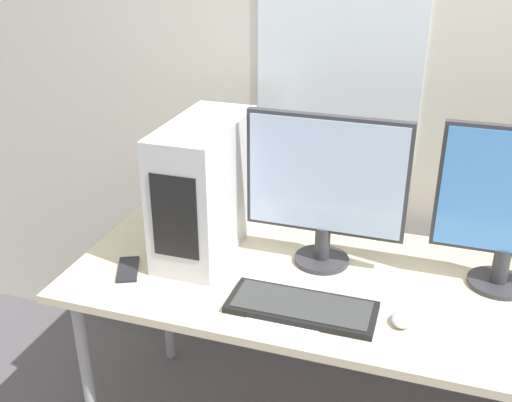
{
  "coord_description": "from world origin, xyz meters",
  "views": [
    {
      "loc": [
        -0.16,
        -1.26,
        1.81
      ],
      "look_at": [
        -0.7,
        0.39,
        0.99
      ],
      "focal_mm": 42.0,
      "sensor_mm": 36.0,
      "label": 1
    }
  ],
  "objects_px": {
    "keyboard": "(302,307)",
    "monitor_main": "(325,185)",
    "mouse": "(402,319)",
    "cell_phone": "(128,269)",
    "pc_tower": "(205,187)"
  },
  "relations": [
    {
      "from": "keyboard",
      "to": "monitor_main",
      "type": "bearing_deg",
      "value": 90.9
    },
    {
      "from": "monitor_main",
      "to": "mouse",
      "type": "bearing_deg",
      "value": -42.27
    },
    {
      "from": "monitor_main",
      "to": "keyboard",
      "type": "xyz_separation_m",
      "value": [
        0.0,
        -0.29,
        -0.27
      ]
    },
    {
      "from": "mouse",
      "to": "cell_phone",
      "type": "xyz_separation_m",
      "value": [
        -0.89,
        0.01,
        -0.01
      ]
    },
    {
      "from": "pc_tower",
      "to": "cell_phone",
      "type": "xyz_separation_m",
      "value": [
        -0.19,
        -0.23,
        -0.23
      ]
    },
    {
      "from": "pc_tower",
      "to": "keyboard",
      "type": "distance_m",
      "value": 0.54
    },
    {
      "from": "monitor_main",
      "to": "cell_phone",
      "type": "height_order",
      "value": "monitor_main"
    },
    {
      "from": "keyboard",
      "to": "cell_phone",
      "type": "xyz_separation_m",
      "value": [
        -0.6,
        0.04,
        -0.01
      ]
    },
    {
      "from": "pc_tower",
      "to": "cell_phone",
      "type": "height_order",
      "value": "pc_tower"
    },
    {
      "from": "monitor_main",
      "to": "keyboard",
      "type": "relative_size",
      "value": 1.19
    },
    {
      "from": "monitor_main",
      "to": "cell_phone",
      "type": "xyz_separation_m",
      "value": [
        -0.6,
        -0.26,
        -0.28
      ]
    },
    {
      "from": "monitor_main",
      "to": "keyboard",
      "type": "bearing_deg",
      "value": -89.1
    },
    {
      "from": "monitor_main",
      "to": "keyboard",
      "type": "distance_m",
      "value": 0.4
    },
    {
      "from": "cell_phone",
      "to": "pc_tower",
      "type": "bearing_deg",
      "value": 26.55
    },
    {
      "from": "mouse",
      "to": "pc_tower",
      "type": "bearing_deg",
      "value": 160.83
    }
  ]
}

